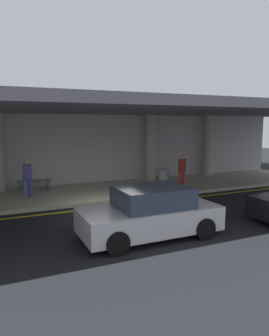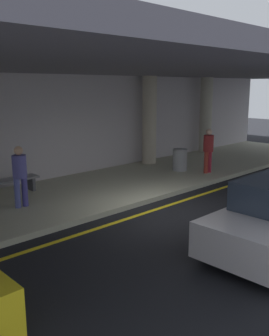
# 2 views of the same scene
# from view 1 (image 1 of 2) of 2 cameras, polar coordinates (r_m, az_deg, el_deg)

# --- Properties ---
(ground_plane) EXTENTS (60.00, 60.00, 0.00)m
(ground_plane) POSITION_cam_1_polar(r_m,az_deg,el_deg) (12.40, -3.63, -7.55)
(ground_plane) COLOR black
(sidewalk) EXTENTS (26.00, 4.20, 0.15)m
(sidewalk) POSITION_cam_1_polar(r_m,az_deg,el_deg) (15.24, -7.79, -4.36)
(sidewalk) COLOR #B3B399
(sidewalk) RESTS_ON ground
(lane_stripe_yellow) EXTENTS (26.00, 0.14, 0.01)m
(lane_stripe_yellow) POSITION_cam_1_polar(r_m,az_deg,el_deg) (12.84, -4.41, -6.99)
(lane_stripe_yellow) COLOR yellow
(lane_stripe_yellow) RESTS_ON ground
(support_column_center) EXTENTS (0.60, 0.60, 3.65)m
(support_column_center) POSITION_cam_1_polar(r_m,az_deg,el_deg) (17.92, 2.98, 3.70)
(support_column_center) COLOR #B9AE97
(support_column_center) RESTS_ON sidewalk
(support_column_right_mid) EXTENTS (0.60, 0.60, 3.65)m
(support_column_right_mid) POSITION_cam_1_polar(r_m,az_deg,el_deg) (20.07, 13.20, 3.97)
(support_column_right_mid) COLOR #B8B39F
(support_column_right_mid) RESTS_ON sidewalk
(ceiling_overhang) EXTENTS (28.00, 13.20, 0.30)m
(ceiling_overhang) POSITION_cam_1_polar(r_m,az_deg,el_deg) (14.42, -7.50, 10.44)
(ceiling_overhang) COLOR slate
(ceiling_overhang) RESTS_ON support_column_far_left
(terminal_back_wall) EXTENTS (26.00, 0.30, 3.80)m
(terminal_back_wall) POSITION_cam_1_polar(r_m,az_deg,el_deg) (17.12, -10.07, 3.13)
(terminal_back_wall) COLOR #BAB2B5
(terminal_back_wall) RESTS_ON ground
(car_silver) EXTENTS (4.10, 1.92, 1.50)m
(car_silver) POSITION_cam_1_polar(r_m,az_deg,el_deg) (9.39, 2.89, -8.16)
(car_silver) COLOR #BDB8BC
(car_silver) RESTS_ON ground
(traveler_with_luggage) EXTENTS (0.38, 0.38, 1.68)m
(traveler_with_luggage) POSITION_cam_1_polar(r_m,az_deg,el_deg) (14.32, -18.77, -1.30)
(traveler_with_luggage) COLOR #4B5399
(traveler_with_luggage) RESTS_ON sidewalk
(person_waiting_for_ride) EXTENTS (0.38, 0.38, 1.68)m
(person_waiting_for_ride) POSITION_cam_1_polar(r_m,az_deg,el_deg) (15.70, 8.57, -0.16)
(person_waiting_for_ride) COLOR #9D3026
(person_waiting_for_ride) RESTS_ON sidewalk
(bench_metal) EXTENTS (1.60, 0.50, 0.48)m
(bench_metal) POSITION_cam_1_polar(r_m,az_deg,el_deg) (15.81, -17.61, -2.64)
(bench_metal) COLOR slate
(bench_metal) RESTS_ON sidewalk
(trash_bin_steel) EXTENTS (0.56, 0.56, 0.85)m
(trash_bin_steel) POSITION_cam_1_polar(r_m,az_deg,el_deg) (16.39, 5.33, -1.66)
(trash_bin_steel) COLOR gray
(trash_bin_steel) RESTS_ON sidewalk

